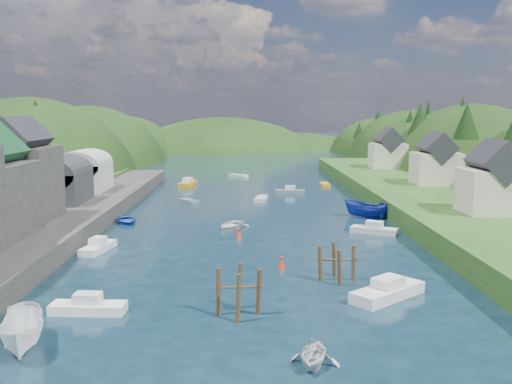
{
  "coord_description": "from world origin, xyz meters",
  "views": [
    {
      "loc": [
        -1.22,
        -41.72,
        13.8
      ],
      "look_at": [
        0.0,
        28.0,
        4.0
      ],
      "focal_mm": 40.0,
      "sensor_mm": 36.0,
      "label": 1
    }
  ],
  "objects_px": {
    "piling_cluster_near": "(239,296)",
    "channel_buoy_far": "(239,234)",
    "piling_cluster_far": "(337,266)",
    "channel_buoy_near": "(282,263)"
  },
  "relations": [
    {
      "from": "piling_cluster_near",
      "to": "channel_buoy_far",
      "type": "relative_size",
      "value": 3.5
    },
    {
      "from": "channel_buoy_near",
      "to": "channel_buoy_far",
      "type": "bearing_deg",
      "value": 107.78
    },
    {
      "from": "piling_cluster_far",
      "to": "channel_buoy_far",
      "type": "bearing_deg",
      "value": 117.26
    },
    {
      "from": "piling_cluster_far",
      "to": "piling_cluster_near",
      "type": "bearing_deg",
      "value": -135.18
    },
    {
      "from": "piling_cluster_near",
      "to": "piling_cluster_far",
      "type": "relative_size",
      "value": 1.1
    },
    {
      "from": "piling_cluster_far",
      "to": "channel_buoy_near",
      "type": "xyz_separation_m",
      "value": [
        -4.32,
        3.72,
        -0.71
      ]
    },
    {
      "from": "piling_cluster_far",
      "to": "channel_buoy_far",
      "type": "relative_size",
      "value": 3.19
    },
    {
      "from": "piling_cluster_near",
      "to": "channel_buoy_near",
      "type": "bearing_deg",
      "value": 72.47
    },
    {
      "from": "channel_buoy_far",
      "to": "piling_cluster_near",
      "type": "bearing_deg",
      "value": -89.36
    },
    {
      "from": "piling_cluster_near",
      "to": "channel_buoy_near",
      "type": "relative_size",
      "value": 3.5
    }
  ]
}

